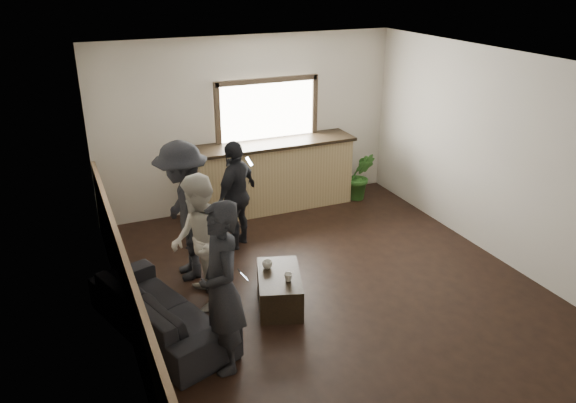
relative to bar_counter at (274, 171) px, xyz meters
name	(u,v)px	position (x,y,z in m)	size (l,w,h in m)	color
ground	(331,288)	(-0.30, -2.70, -0.64)	(5.00, 6.00, 0.01)	black
room_shell	(277,189)	(-1.04, -2.70, 0.83)	(5.01, 6.01, 2.80)	silver
bar_counter	(274,171)	(0.00, 0.00, 0.00)	(2.70, 0.68, 2.13)	#9F8456
sofa	(160,309)	(-2.45, -2.76, -0.35)	(1.96, 0.77, 0.57)	black
coffee_table	(279,289)	(-1.03, -2.75, -0.44)	(0.50, 0.90, 0.40)	black
cup_a	(267,265)	(-1.11, -2.55, -0.20)	(0.12, 0.12, 0.10)	silver
cup_b	(288,277)	(-0.99, -2.92, -0.20)	(0.10, 0.10, 0.09)	silver
potted_plant	(360,176)	(1.51, -0.26, -0.22)	(0.47, 0.38, 0.85)	#2D6623
person_a	(222,289)	(-1.97, -3.57, 0.26)	(0.49, 0.67, 1.79)	black
person_b	(199,243)	(-1.88, -2.39, 0.18)	(0.72, 0.87, 1.64)	beige
person_c	(184,212)	(-1.88, -1.65, 0.27)	(0.72, 1.20, 1.82)	black
person_d	(236,195)	(-1.00, -1.08, 0.15)	(0.95, 0.90, 1.58)	black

